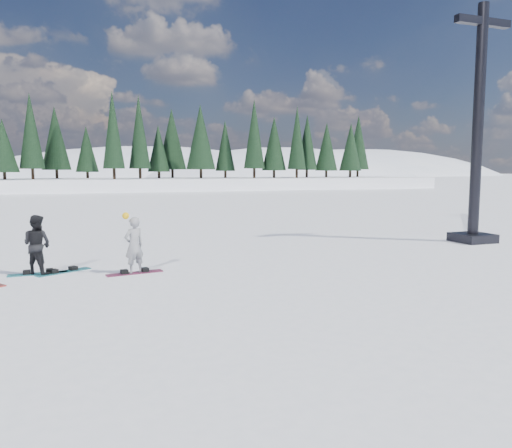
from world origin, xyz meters
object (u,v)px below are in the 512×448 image
Objects in this scene: lift_tower at (477,148)px; snowboarder_woman at (134,245)px; snowboard_loose_c at (64,272)px; snowboarder_man at (37,245)px.

lift_tower reaches higher than snowboarder_woman.
snowboard_loose_c is (-1.83, 0.75, -0.76)m from snowboarder_woman.
snowboarder_woman is 2.56m from snowboarder_man.
snowboarder_man is 1.06× the size of snowboard_loose_c.
lift_tower is 5.89× the size of snowboard_loose_c.
snowboarder_man is at bearing -178.07° from lift_tower.
snowboard_loose_c is at bearing -143.19° from snowboarder_man.
snowboarder_man reaches higher than snowboard_loose_c.
lift_tower is at bearing -142.10° from snowboarder_man.
snowboarder_man is (-2.46, 0.71, 0.02)m from snowboarder_woman.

